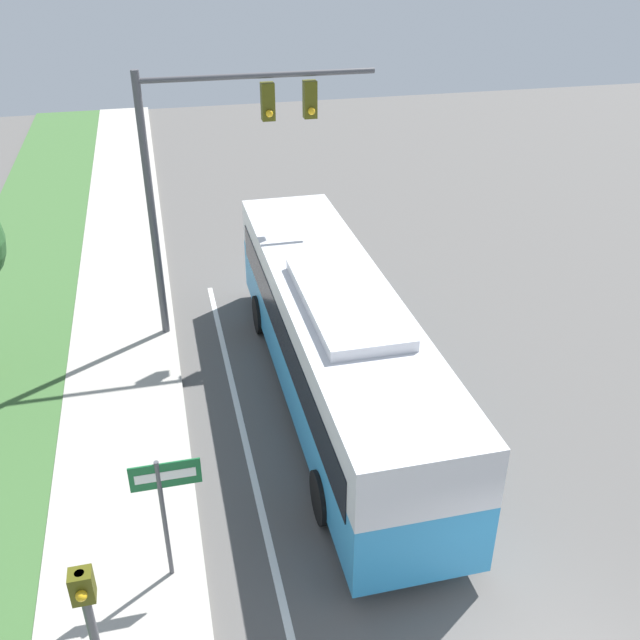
{
  "coord_description": "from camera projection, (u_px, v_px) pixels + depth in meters",
  "views": [
    {
      "loc": [
        -4.88,
        -5.08,
        10.02
      ],
      "look_at": [
        -1.42,
        9.35,
        1.66
      ],
      "focal_mm": 40.0,
      "sensor_mm": 36.0,
      "label": 1
    }
  ],
  "objects": [
    {
      "name": "bus",
      "position": [
        335.0,
        336.0,
        16.13
      ],
      "size": [
        2.61,
        11.84,
        3.27
      ],
      "color": "#3393D1",
      "rests_on": "ground_plane"
    },
    {
      "name": "street_sign",
      "position": [
        165.0,
        499.0,
        11.55
      ],
      "size": [
        1.14,
        0.08,
        2.6
      ],
      "color": "#4C4C51",
      "rests_on": "ground_plane"
    },
    {
      "name": "pedestrian_signal",
      "position": [
        93.0,
        632.0,
        8.95
      ],
      "size": [
        0.28,
        0.34,
        3.27
      ],
      "color": "#4C4C51",
      "rests_on": "ground_plane"
    },
    {
      "name": "signal_gantry",
      "position": [
        214.0,
        154.0,
        17.61
      ],
      "size": [
        5.84,
        0.41,
        7.03
      ],
      "color": "#4C4C51",
      "rests_on": "ground_plane"
    }
  ]
}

